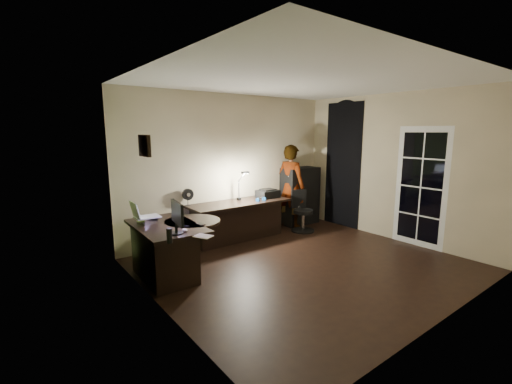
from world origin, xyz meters
TOP-DOWN VIEW (x-y plane):
  - floor at (0.00, 0.00)m, footprint 4.50×4.00m
  - ceiling at (0.00, 0.00)m, footprint 4.50×4.00m
  - wall_back at (0.00, 2.00)m, footprint 4.50×0.01m
  - wall_front at (0.00, -2.00)m, footprint 4.50×0.01m
  - wall_left at (-2.25, 0.00)m, footprint 0.01×4.00m
  - wall_right at (2.25, 0.00)m, footprint 0.01×4.00m
  - green_wall_overlay at (-2.24, 0.00)m, footprint 0.00×4.00m
  - arched_doorway at (2.24, 1.15)m, footprint 0.01×0.90m
  - french_door at (2.24, -0.55)m, footprint 0.02×0.92m
  - framed_picture at (-2.22, 0.45)m, footprint 0.04×0.30m
  - desk_left at (-1.83, 0.88)m, footprint 0.84×1.32m
  - desk_right at (-0.10, 1.63)m, footprint 1.95×0.71m
  - cabinet at (1.61, 1.78)m, footprint 0.83×0.43m
  - laptop_stand at (-2.00, 1.12)m, footprint 0.26×0.24m
  - laptop at (-2.00, 1.12)m, footprint 0.36×0.34m
  - monitor at (-1.88, 0.42)m, footprint 0.16×0.45m
  - mouse at (-1.76, 0.44)m, footprint 0.08×0.10m
  - phone at (-1.43, 0.64)m, footprint 0.09×0.15m
  - pen at (-1.65, 0.67)m, footprint 0.09×0.11m
  - speaker at (-2.10, 0.13)m, footprint 0.08×0.08m
  - notepad at (-1.68, 0.11)m, footprint 0.23×0.26m
  - desk_fan at (-0.99, 1.92)m, footprint 0.21×0.12m
  - headphones at (0.27, 1.45)m, footprint 0.21×0.12m
  - printer at (0.59, 1.64)m, footprint 0.41×0.32m
  - desk_lamp at (-0.01, 1.77)m, footprint 0.24×0.31m
  - office_chair at (1.24, 1.30)m, footprint 0.56×0.56m
  - person at (1.29, 1.73)m, footprint 0.54×0.70m

SIDE VIEW (x-z plane):
  - floor at x=0.00m, z-range -0.01..0.00m
  - desk_right at x=-0.10m, z-range 0.00..0.73m
  - desk_left at x=-1.83m, z-range 0.00..0.75m
  - office_chair at x=1.24m, z-range 0.00..0.83m
  - cabinet at x=1.61m, z-range 0.00..1.24m
  - phone at x=-1.43m, z-range 0.74..0.75m
  - pen at x=-1.65m, z-range 0.74..0.75m
  - notepad at x=-1.68m, z-range 0.74..0.75m
  - headphones at x=0.27m, z-range 0.72..0.81m
  - mouse at x=-1.76m, z-range 0.74..0.78m
  - laptop_stand at x=-2.00m, z-range 0.74..0.83m
  - printer at x=0.59m, z-range 0.72..0.89m
  - speaker at x=-2.10m, z-range 0.74..0.92m
  - desk_fan at x=-0.99m, z-range 0.72..1.03m
  - person at x=1.29m, z-range 0.00..1.74m
  - monitor at x=-1.88m, z-range 0.74..1.04m
  - laptop at x=-2.00m, z-range 0.83..1.07m
  - desk_lamp at x=-0.01m, z-range 0.72..1.32m
  - french_door at x=2.24m, z-range 0.00..2.10m
  - arched_doorway at x=2.24m, z-range 0.00..2.60m
  - wall_back at x=0.00m, z-range 0.00..2.70m
  - wall_front at x=0.00m, z-range 0.00..2.70m
  - wall_left at x=-2.25m, z-range 0.00..2.70m
  - wall_right at x=2.25m, z-range 0.00..2.70m
  - green_wall_overlay at x=-2.24m, z-range 0.00..2.70m
  - framed_picture at x=-2.22m, z-range 1.73..1.98m
  - ceiling at x=0.00m, z-range 2.70..2.71m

